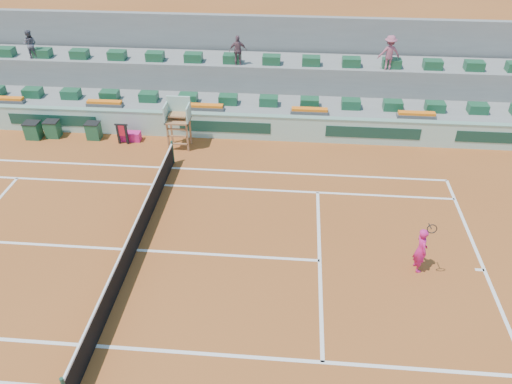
# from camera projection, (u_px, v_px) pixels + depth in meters

# --- Properties ---
(ground) EXTENTS (90.00, 90.00, 0.00)m
(ground) POSITION_uv_depth(u_px,v_px,m) (137.00, 250.00, 17.50)
(ground) COLOR brown
(ground) RESTS_ON ground
(seating_tier_lower) EXTENTS (36.00, 4.00, 1.20)m
(seating_tier_lower) POSITION_uv_depth(u_px,v_px,m) (193.00, 106.00, 25.93)
(seating_tier_lower) COLOR gray
(seating_tier_lower) RESTS_ON ground
(seating_tier_upper) EXTENTS (36.00, 2.40, 2.60)m
(seating_tier_upper) POSITION_uv_depth(u_px,v_px,m) (198.00, 81.00, 26.85)
(seating_tier_upper) COLOR gray
(seating_tier_upper) RESTS_ON ground
(stadium_back_wall) EXTENTS (36.00, 0.40, 4.40)m
(stadium_back_wall) POSITION_uv_depth(u_px,v_px,m) (202.00, 55.00, 27.65)
(stadium_back_wall) COLOR gray
(stadium_back_wall) RESTS_ON ground
(player_bag) EXTENTS (0.99, 0.44, 0.44)m
(player_bag) POSITION_uv_depth(u_px,v_px,m) (130.00, 136.00, 23.96)
(player_bag) COLOR #DA1C76
(player_bag) RESTS_ON ground
(spectator_left) EXTENTS (0.77, 0.63, 1.45)m
(spectator_left) POSITION_uv_depth(u_px,v_px,m) (30.00, 44.00, 25.66)
(spectator_left) COLOR #51505E
(spectator_left) RESTS_ON seating_tier_upper
(spectator_mid) EXTENTS (0.91, 0.47, 1.48)m
(spectator_mid) POSITION_uv_depth(u_px,v_px,m) (238.00, 50.00, 24.81)
(spectator_mid) COLOR #6C4852
(spectator_mid) RESTS_ON seating_tier_upper
(spectator_right) EXTENTS (1.16, 0.77, 1.67)m
(spectator_right) POSITION_uv_depth(u_px,v_px,m) (389.00, 53.00, 24.27)
(spectator_right) COLOR #A25166
(spectator_right) RESTS_ON seating_tier_upper
(court_lines) EXTENTS (23.89, 11.09, 0.01)m
(court_lines) POSITION_uv_depth(u_px,v_px,m) (137.00, 250.00, 17.49)
(court_lines) COLOR white
(court_lines) RESTS_ON ground
(tennis_net) EXTENTS (0.10, 11.97, 1.10)m
(tennis_net) POSITION_uv_depth(u_px,v_px,m) (134.00, 239.00, 17.20)
(tennis_net) COLOR black
(tennis_net) RESTS_ON ground
(advertising_hoarding) EXTENTS (36.00, 0.34, 1.26)m
(advertising_hoarding) POSITION_uv_depth(u_px,v_px,m) (185.00, 124.00, 24.10)
(advertising_hoarding) COLOR #A2CCBB
(advertising_hoarding) RESTS_ON ground
(umpire_chair) EXTENTS (1.10, 0.90, 2.40)m
(umpire_chair) POSITION_uv_depth(u_px,v_px,m) (178.00, 116.00, 22.77)
(umpire_chair) COLOR #966039
(umpire_chair) RESTS_ON ground
(seat_row_lower) EXTENTS (32.90, 0.60, 0.44)m
(seat_row_lower) POSITION_uv_depth(u_px,v_px,m) (188.00, 98.00, 24.73)
(seat_row_lower) COLOR #1A4E2F
(seat_row_lower) RESTS_ON seating_tier_lower
(seat_row_upper) EXTENTS (32.90, 0.60, 0.44)m
(seat_row_upper) POSITION_uv_depth(u_px,v_px,m) (193.00, 57.00, 25.49)
(seat_row_upper) COLOR #1A4E2F
(seat_row_upper) RESTS_ON seating_tier_upper
(flower_planters) EXTENTS (26.80, 0.36, 0.28)m
(flower_planters) POSITION_uv_depth(u_px,v_px,m) (155.00, 105.00, 24.23)
(flower_planters) COLOR #515151
(flower_planters) RESTS_ON seating_tier_lower
(drink_cooler_a) EXTENTS (0.66, 0.57, 0.84)m
(drink_cooler_a) POSITION_uv_depth(u_px,v_px,m) (94.00, 131.00, 24.01)
(drink_cooler_a) COLOR #194C2F
(drink_cooler_a) RESTS_ON ground
(drink_cooler_b) EXTENTS (0.68, 0.59, 0.84)m
(drink_cooler_b) POSITION_uv_depth(u_px,v_px,m) (53.00, 129.00, 24.16)
(drink_cooler_b) COLOR #194C2F
(drink_cooler_b) RESTS_ON ground
(drink_cooler_c) EXTENTS (0.73, 0.63, 0.84)m
(drink_cooler_c) POSITION_uv_depth(u_px,v_px,m) (33.00, 130.00, 24.04)
(drink_cooler_c) COLOR #194C2F
(drink_cooler_c) RESTS_ON ground
(towel_rack) EXTENTS (0.62, 0.10, 1.03)m
(towel_rack) POSITION_uv_depth(u_px,v_px,m) (122.00, 132.00, 23.48)
(towel_rack) COLOR black
(towel_rack) RESTS_ON ground
(tennis_player) EXTENTS (0.49, 0.89, 2.28)m
(tennis_player) POSITION_uv_depth(u_px,v_px,m) (421.00, 250.00, 16.25)
(tennis_player) COLOR #DA1C76
(tennis_player) RESTS_ON ground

